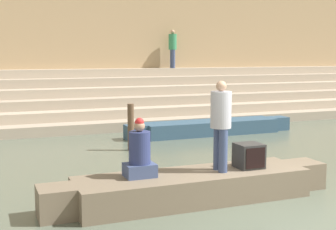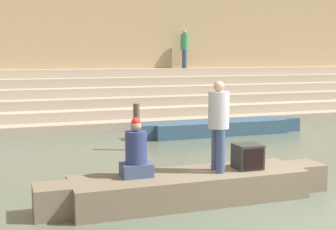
% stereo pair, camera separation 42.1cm
% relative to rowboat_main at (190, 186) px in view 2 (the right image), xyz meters
% --- Properties ---
extents(ground_plane, '(120.00, 120.00, 0.00)m').
position_rel_rowboat_main_xyz_m(ground_plane, '(1.30, -1.38, -0.27)').
color(ground_plane, '#566051').
extents(ghat_steps, '(36.00, 4.56, 2.02)m').
position_rel_rowboat_main_xyz_m(ghat_steps, '(1.30, 10.57, 0.46)').
color(ghat_steps, tan).
rests_on(ghat_steps, ground).
extents(back_wall, '(34.20, 1.28, 6.46)m').
position_rel_rowboat_main_xyz_m(back_wall, '(1.30, 12.81, 2.93)').
color(back_wall, tan).
rests_on(back_wall, ground).
extents(rowboat_main, '(5.42, 1.27, 0.51)m').
position_rel_rowboat_main_xyz_m(rowboat_main, '(0.00, 0.00, 0.00)').
color(rowboat_main, '#756651').
rests_on(rowboat_main, ground).
extents(person_standing, '(0.37, 0.37, 1.64)m').
position_rel_rowboat_main_xyz_m(person_standing, '(0.52, -0.05, 1.17)').
color(person_standing, '#3D4C75').
rests_on(person_standing, rowboat_main).
extents(person_rowing, '(0.52, 0.41, 1.03)m').
position_rel_rowboat_main_xyz_m(person_rowing, '(-0.96, 0.11, 0.64)').
color(person_rowing, '#3D4C75').
rests_on(person_rowing, rowboat_main).
extents(tv_set, '(0.47, 0.46, 0.46)m').
position_rel_rowboat_main_xyz_m(tv_set, '(1.13, -0.03, 0.47)').
color(tv_set, '#2D2D2D').
rests_on(tv_set, rowboat_main).
extents(moored_boat_shore, '(5.84, 1.02, 0.45)m').
position_rel_rowboat_main_xyz_m(moored_boat_shore, '(3.53, 6.21, -0.03)').
color(moored_boat_shore, '#33516B').
rests_on(moored_boat_shore, ground).
extents(mooring_post, '(0.18, 0.18, 1.28)m').
position_rel_rowboat_main_xyz_m(mooring_post, '(0.30, 4.68, 0.37)').
color(mooring_post, brown).
rests_on(mooring_post, ground).
extents(person_on_steps, '(0.35, 0.35, 1.68)m').
position_rel_rowboat_main_xyz_m(person_on_steps, '(4.48, 11.84, 2.71)').
color(person_on_steps, '#3D4C75').
rests_on(person_on_steps, ghat_steps).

